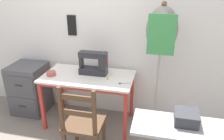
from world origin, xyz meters
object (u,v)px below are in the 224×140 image
Objects in this scene: filing_cabinet at (30,88)px; ironing_board at (216,137)px; sewing_machine at (95,64)px; fabric_bowl at (51,73)px; scissors at (123,83)px; wooden_chair at (83,124)px; thread_spool_near_machine at (108,78)px; storage_box at (186,117)px; dress_form at (161,38)px.

ironing_board is (2.23, -1.11, 0.45)m from filing_cabinet.
fabric_bowl is (-0.52, -0.17, -0.11)m from sewing_machine.
scissors is 0.12× the size of ironing_board.
wooden_chair is 1.26× the size of filing_cabinet.
thread_spool_near_machine is 0.64m from wooden_chair.
sewing_machine is 1.12m from filing_cabinet.
scissors is (0.92, -0.02, -0.03)m from fabric_bowl.
thread_spool_near_machine is at bearing 131.77° from storage_box.
scissors is 1.46m from filing_cabinet.
ironing_board is at bearing -19.63° from wooden_chair.
filing_cabinet is (-0.48, 0.20, -0.37)m from fabric_bowl.
dress_form reaches higher than storage_box.
sewing_machine reaches higher than thread_spool_near_machine.
storage_box reaches higher than scissors.
filing_cabinet is 4.16× the size of storage_box.
dress_form is 1.12m from storage_box.
dress_form is at bearing 8.05° from fabric_bowl.
filing_cabinet reaches higher than scissors.
dress_form reaches higher than sewing_machine.
ironing_board is at bearing -12.22° from storage_box.
ironing_board is (0.44, -1.10, -0.41)m from dress_form.
thread_spool_near_machine is at bearing 3.63° from fabric_bowl.
sewing_machine is 0.23× the size of dress_form.
dress_form is (1.31, 0.19, 0.49)m from fabric_bowl.
sewing_machine is at bearing 18.06° from fabric_bowl.
wooden_chair is at bearing -124.71° from scissors.
fabric_bowl is 0.83m from wooden_chair.
sewing_machine is at bearing -178.96° from dress_form.
dress_form reaches higher than wooden_chair.
fabric_bowl is 1.41m from dress_form.
sewing_machine is 2.11× the size of storage_box.
wooden_chair is (-0.33, -0.48, -0.29)m from scissors.
dress_form is at bearing 13.32° from thread_spool_near_machine.
wooden_chair reaches higher than filing_cabinet.
thread_spool_near_machine is at bearing -7.13° from filing_cabinet.
filing_cabinet is at bearing 157.86° from fabric_bowl.
ironing_board is at bearing -43.03° from thread_spool_near_machine.
ironing_board is 0.24m from storage_box.
thread_spool_near_machine is (0.72, 0.05, -0.01)m from fabric_bowl.
wooden_chair is (-0.13, -0.55, -0.30)m from thread_spool_near_machine.
ironing_board is (1.03, -0.96, 0.09)m from thread_spool_near_machine.
sewing_machine reaches higher than ironing_board.
ironing_board reaches higher than thread_spool_near_machine.
sewing_machine is 2.53× the size of scissors.
filing_cabinet is at bearing 147.02° from wooden_chair.
dress_form is at bearing 1.04° from sewing_machine.
ironing_board is at bearing -68.27° from dress_form.
scissors is at bearing -19.50° from thread_spool_near_machine.
storage_box is (0.62, -0.84, 0.20)m from scissors.
dress_form reaches higher than filing_cabinet.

